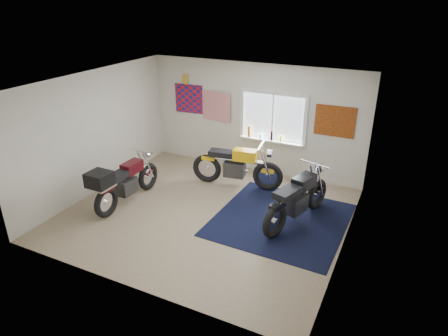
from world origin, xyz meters
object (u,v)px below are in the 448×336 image
at_px(black_chrome_bike, 297,200).
at_px(yellow_triumph, 236,167).
at_px(navy_rug, 281,219).
at_px(maroon_tourer, 122,182).

bearing_deg(black_chrome_bike, yellow_triumph, 78.17).
relative_size(yellow_triumph, black_chrome_bike, 1.04).
height_order(navy_rug, yellow_triumph, yellow_triumph).
height_order(yellow_triumph, maroon_tourer, yellow_triumph).
bearing_deg(yellow_triumph, navy_rug, -43.85).
bearing_deg(maroon_tourer, black_chrome_bike, -73.66).
bearing_deg(navy_rug, black_chrome_bike, 15.49).
bearing_deg(yellow_triumph, maroon_tourer, -141.75).
bearing_deg(black_chrome_bike, maroon_tourer, 122.00).
distance_m(yellow_triumph, maroon_tourer, 2.59).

